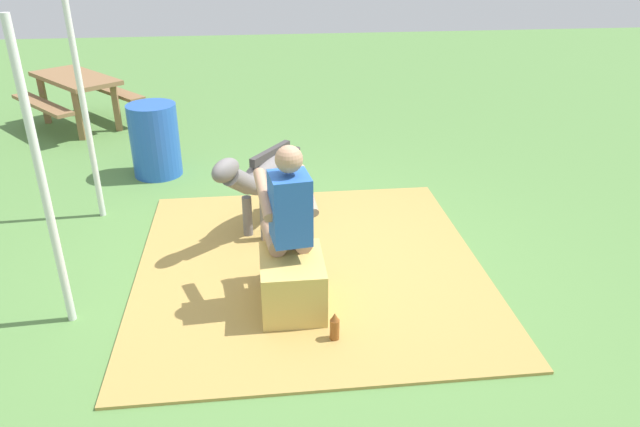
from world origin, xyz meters
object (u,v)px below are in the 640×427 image
(pony_standing, at_px, (266,176))
(tent_pole_left, at_px, (43,184))
(person_seated, at_px, (288,216))
(picnic_bench, at_px, (77,88))
(tent_pole_right, at_px, (84,110))
(soda_bottle, at_px, (335,328))
(hay_bale, at_px, (292,284))
(water_barrel, at_px, (155,140))

(pony_standing, bearing_deg, tent_pole_left, 129.92)
(person_seated, distance_m, pony_standing, 1.19)
(pony_standing, height_order, picnic_bench, pony_standing)
(person_seated, relative_size, tent_pole_right, 0.59)
(soda_bottle, bearing_deg, hay_bale, 32.14)
(water_barrel, relative_size, tent_pole_left, 0.38)
(tent_pole_right, bearing_deg, soda_bottle, -137.64)
(water_barrel, bearing_deg, person_seated, -153.56)
(picnic_bench, bearing_deg, water_barrel, -146.05)
(hay_bale, distance_m, water_barrel, 3.27)
(soda_bottle, distance_m, tent_pole_left, 2.25)
(hay_bale, distance_m, soda_bottle, 0.52)
(picnic_bench, bearing_deg, soda_bottle, -150.70)
(hay_bale, relative_size, picnic_bench, 0.31)
(tent_pole_left, xyz_separation_m, tent_pole_right, (1.82, 0.15, 0.00))
(person_seated, bearing_deg, tent_pole_right, 46.68)
(tent_pole_right, distance_m, picnic_bench, 3.26)
(soda_bottle, xyz_separation_m, picnic_bench, (5.39, 3.03, 0.46))
(tent_pole_right, bearing_deg, water_barrel, -21.92)
(picnic_bench, bearing_deg, person_seated, -150.27)
(soda_bottle, relative_size, tent_pole_right, 0.11)
(soda_bottle, bearing_deg, picnic_bench, 29.30)
(water_barrel, relative_size, picnic_bench, 0.43)
(hay_bale, xyz_separation_m, soda_bottle, (-0.43, -0.27, -0.11))
(tent_pole_left, height_order, picnic_bench, tent_pole_left)
(soda_bottle, xyz_separation_m, water_barrel, (3.38, 1.67, 0.31))
(soda_bottle, height_order, picnic_bench, picnic_bench)
(pony_standing, xyz_separation_m, water_barrel, (1.61, 1.25, -0.15))
(hay_bale, relative_size, tent_pole_right, 0.27)
(hay_bale, bearing_deg, picnic_bench, 29.05)
(soda_bottle, distance_m, water_barrel, 3.78)
(person_seated, relative_size, tent_pole_left, 0.59)
(hay_bale, bearing_deg, pony_standing, 6.23)
(water_barrel, height_order, tent_pole_right, tent_pole_right)
(tent_pole_left, bearing_deg, soda_bottle, -103.98)
(soda_bottle, relative_size, water_barrel, 0.28)
(pony_standing, xyz_separation_m, soda_bottle, (-1.77, -0.42, -0.46))
(person_seated, distance_m, tent_pole_left, 1.71)
(tent_pole_right, bearing_deg, pony_standing, -107.69)
(pony_standing, height_order, soda_bottle, pony_standing)
(hay_bale, height_order, water_barrel, water_barrel)
(hay_bale, bearing_deg, person_seated, 5.19)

